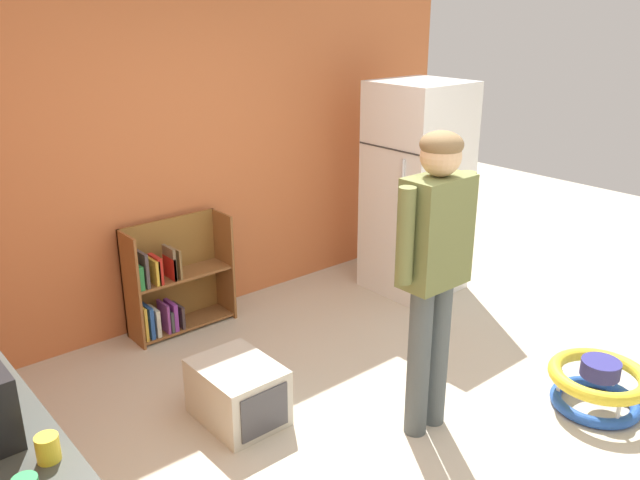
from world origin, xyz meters
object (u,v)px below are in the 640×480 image
refrigerator (417,189)px  pet_carrier (238,392)px  standing_person (434,258)px  bookshelf (171,284)px  baby_walker (598,384)px  yellow_cup (48,448)px

refrigerator → pet_carrier: (-2.27, -0.66, -0.71)m
refrigerator → standing_person: refrigerator is taller
bookshelf → baby_walker: (1.48, -2.63, -0.21)m
yellow_cup → baby_walker: bearing=-8.4°
standing_person → pet_carrier: size_ratio=3.19×
bookshelf → baby_walker: bookshelf is taller
pet_carrier → bookshelf: bearing=78.2°
refrigerator → baby_walker: refrigerator is taller
bookshelf → yellow_cup: bearing=-126.1°
baby_walker → yellow_cup: bearing=171.6°
bookshelf → pet_carrier: bookshelf is taller
baby_walker → yellow_cup: size_ratio=6.36×
standing_person → baby_walker: bearing=-30.1°
refrigerator → bookshelf: 2.16m
standing_person → baby_walker: 1.44m
refrigerator → baby_walker: (-0.52, -1.99, -0.73)m
refrigerator → pet_carrier: refrigerator is taller
bookshelf → yellow_cup: (-1.59, -2.18, 0.58)m
refrigerator → yellow_cup: size_ratio=18.74×
baby_walker → pet_carrier: 2.20m
baby_walker → pet_carrier: pet_carrier is taller
bookshelf → yellow_cup: size_ratio=8.95×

